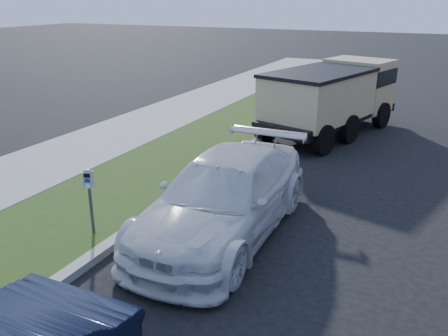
% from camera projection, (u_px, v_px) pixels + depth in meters
% --- Properties ---
extents(ground, '(120.00, 120.00, 0.00)m').
position_uv_depth(ground, '(267.00, 244.00, 9.06)').
color(ground, black).
rests_on(ground, ground).
extents(streetside, '(6.12, 50.00, 0.15)m').
position_uv_depth(streetside, '(103.00, 166.00, 12.99)').
color(streetside, gray).
rests_on(streetside, ground).
extents(parking_meter, '(0.21, 0.18, 1.31)m').
position_uv_depth(parking_meter, '(89.00, 187.00, 8.91)').
color(parking_meter, '#3F4247').
rests_on(parking_meter, ground).
extents(white_wagon, '(2.29, 5.39, 1.55)m').
position_uv_depth(white_wagon, '(224.00, 197.00, 9.23)').
color(white_wagon, silver).
rests_on(white_wagon, ground).
extents(dump_truck, '(3.70, 6.31, 2.33)m').
position_uv_depth(dump_truck, '(333.00, 95.00, 16.09)').
color(dump_truck, black).
rests_on(dump_truck, ground).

